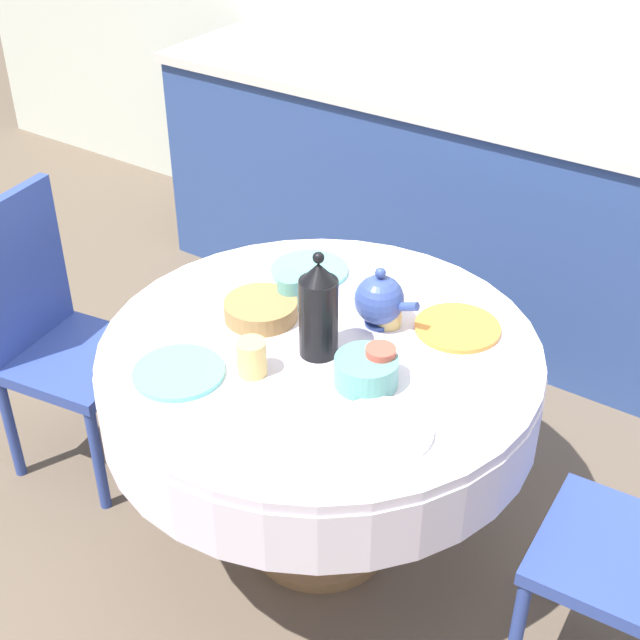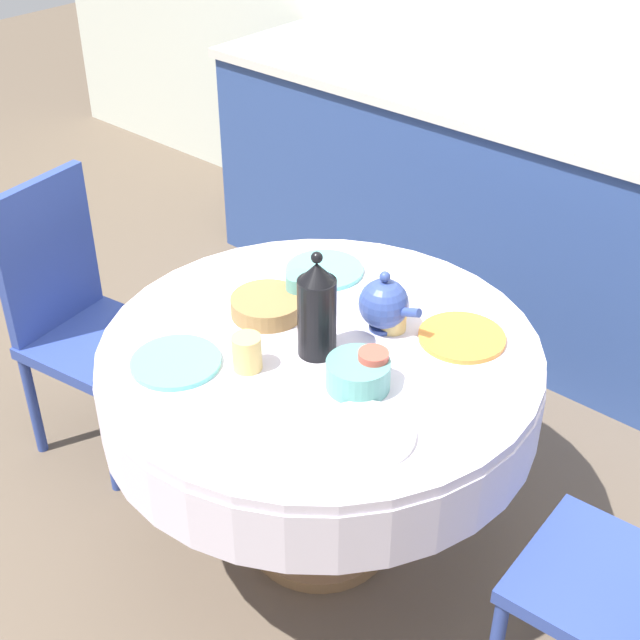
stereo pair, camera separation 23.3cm
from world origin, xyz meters
TOP-DOWN VIEW (x-y plane):
  - ground_plane at (0.00, 0.00)m, footprint 12.00×12.00m
  - kitchen_counter at (0.00, 1.44)m, footprint 3.24×0.64m
  - dining_table at (0.00, 0.00)m, footprint 1.20×1.20m
  - chair_right at (-0.94, -0.14)m, footprint 0.46×0.46m
  - plate_near_left at (-0.22, -0.31)m, footprint 0.23×0.23m
  - cup_near_left at (-0.07, -0.20)m, footprint 0.08×0.08m
  - plate_near_right at (0.32, -0.21)m, footprint 0.23×0.23m
  - cup_near_right at (0.21, -0.04)m, footprint 0.08×0.08m
  - plate_far_left at (-0.24, 0.30)m, footprint 0.23×0.23m
  - cup_far_left at (-0.18, 0.11)m, footprint 0.08×0.08m
  - plate_far_right at (0.27, 0.27)m, footprint 0.23×0.23m
  - cup_far_right at (0.10, 0.19)m, footprint 0.08×0.08m
  - coffee_carafe at (0.02, -0.03)m, footprint 0.10×0.10m
  - teapot at (0.08, 0.17)m, footprint 0.19×0.14m
  - bread_basket at (-0.21, 0.02)m, footprint 0.21×0.21m
  - fruit_bowl at (0.19, -0.07)m, footprint 0.16×0.16m

SIDE VIEW (x-z plane):
  - ground_plane at x=0.00m, z-range 0.00..0.00m
  - kitchen_counter at x=0.00m, z-range 0.00..0.96m
  - chair_right at x=-0.94m, z-range 0.04..0.99m
  - dining_table at x=0.00m, z-range 0.24..0.98m
  - plate_near_left at x=-0.22m, z-range 0.74..0.75m
  - plate_near_right at x=0.32m, z-range 0.74..0.75m
  - plate_far_left at x=-0.24m, z-range 0.74..0.75m
  - plate_far_right at x=0.27m, z-range 0.74..0.75m
  - bread_basket at x=-0.21m, z-range 0.74..0.79m
  - fruit_bowl at x=0.19m, z-range 0.74..0.81m
  - cup_near_left at x=-0.07m, z-range 0.74..0.83m
  - cup_near_right at x=0.21m, z-range 0.74..0.83m
  - cup_far_left at x=-0.18m, z-range 0.74..0.83m
  - cup_far_right at x=0.10m, z-range 0.74..0.83m
  - teapot at x=0.08m, z-range 0.73..0.91m
  - coffee_carafe at x=0.02m, z-range 0.72..1.02m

